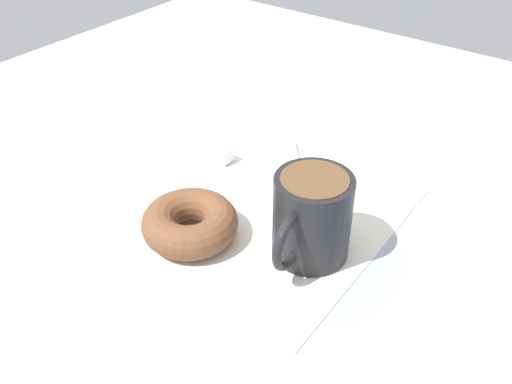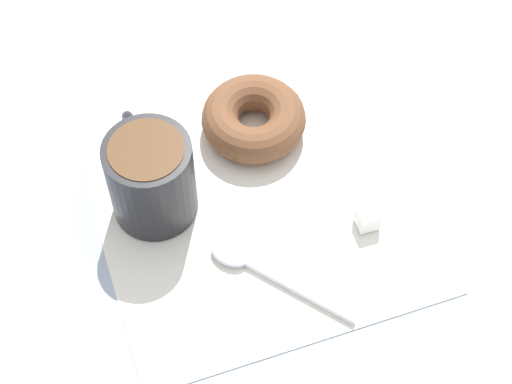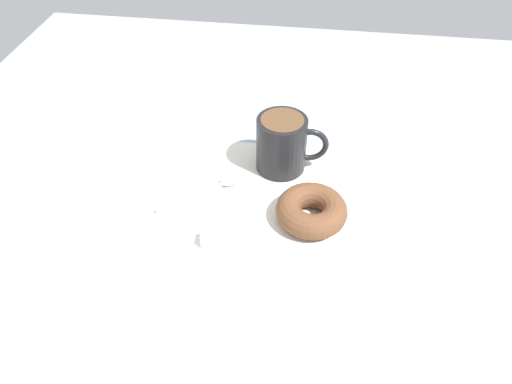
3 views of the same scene
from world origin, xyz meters
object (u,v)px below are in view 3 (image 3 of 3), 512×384
at_px(sugar_cube, 209,239).
at_px(coffee_cup, 283,143).
at_px(spoon, 219,185).
at_px(donut, 311,210).

bearing_deg(sugar_cube, coffee_cup, -24.39).
height_order(coffee_cup, spoon, coffee_cup).
height_order(donut, sugar_cube, donut).
bearing_deg(spoon, coffee_cup, -54.90).
relative_size(donut, sugar_cube, 5.32).
xyz_separation_m(donut, sugar_cube, (-0.06, 0.13, -0.01)).
relative_size(coffee_cup, spoon, 0.95).
distance_m(coffee_cup, donut, 0.13).
relative_size(coffee_cup, sugar_cube, 5.90).
bearing_deg(spoon, donut, -109.01).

